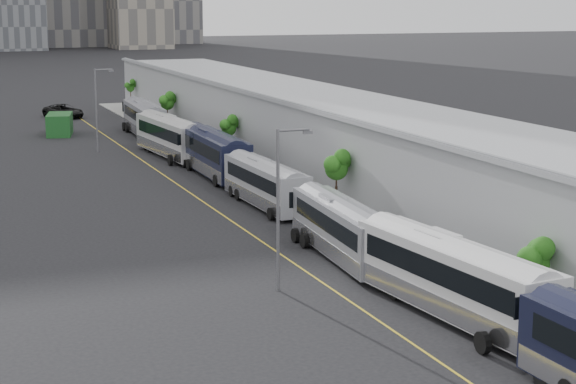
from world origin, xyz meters
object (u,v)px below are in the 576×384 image
bus_5 (214,157)px  suv (64,111)px  bus_7 (144,121)px  shipping_container (60,124)px  bus_4 (266,188)px  street_lamp_near (281,198)px  bus_2 (453,285)px  street_lamp_far (98,104)px  bus_6 (171,140)px  bus_3 (343,234)px

bus_5 → suv: 49.13m
bus_7 → shipping_container: bus_7 is taller
bus_4 → street_lamp_near: bearing=-109.1°
bus_4 → bus_5: (0.23, 14.00, 0.21)m
bus_5 → bus_7: (0.11, 27.84, -0.04)m
bus_2 → street_lamp_far: bearing=90.6°
bus_2 → bus_7: size_ratio=1.02×
street_lamp_near → bus_5: bearing=78.9°
bus_7 → bus_5: bearing=-87.4°
bus_4 → suv: bearing=94.0°
suv → bus_2: bearing=-111.4°
bus_4 → bus_7: size_ratio=0.90×
shipping_container → suv: size_ratio=0.85×
bus_7 → suv: 21.81m
bus_7 → street_lamp_near: street_lamp_near is taller
bus_7 → suv: bearing=109.3°
street_lamp_far → shipping_container: bearing=97.9°
bus_7 → bus_6: bearing=-90.8°
bus_3 → suv: 78.51m
street_lamp_near → shipping_container: street_lamp_near is taller
bus_3 → suv: bearing=97.9°
bus_4 → shipping_container: 46.72m
bus_4 → bus_6: (-0.69, 25.77, 0.22)m
bus_4 → bus_5: 14.00m
bus_5 → bus_3: bearing=-91.1°
bus_4 → street_lamp_far: 32.50m
bus_7 → suv: (-6.16, 20.91, -0.76)m
street_lamp_far → bus_2: bearing=-83.7°
bus_7 → street_lamp_far: (-7.12, -10.25, 3.31)m
bus_5 → bus_4: bearing=-90.2°
street_lamp_near → suv: bearing=89.5°
bus_5 → suv: bus_5 is taller
bus_4 → bus_6: 25.78m
bus_3 → bus_6: bus_6 is taller
bus_3 → bus_4: 15.61m
bus_3 → street_lamp_far: (-6.06, 47.19, 3.45)m
street_lamp_near → suv: (0.71, 83.10, -4.20)m
bus_3 → bus_6: bearing=94.1°
bus_5 → shipping_container: (-8.99, 31.89, -0.46)m
bus_7 → street_lamp_far: size_ratio=1.58×
shipping_container → bus_4: bearing=-66.6°
bus_6 → bus_7: 16.10m
bus_3 → bus_4: bus_3 is taller
bus_3 → bus_2: bearing=-83.7°
bus_3 → suv: (-5.11, 78.34, -0.63)m
bus_2 → bus_6: bus_6 is taller
bus_2 → suv: 90.57m
bus_6 → street_lamp_far: (-6.09, 5.82, 3.26)m
bus_4 → street_lamp_far: size_ratio=1.42×
bus_2 → bus_5: bus_5 is taller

